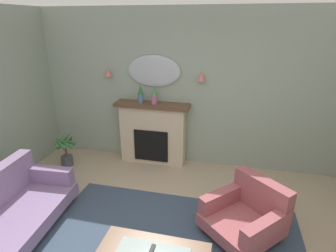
{
  "coord_description": "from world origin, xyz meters",
  "views": [
    {
      "loc": [
        0.59,
        -2.11,
        2.54
      ],
      "look_at": [
        -0.24,
        1.39,
        1.16
      ],
      "focal_mm": 29.29,
      "sensor_mm": 36.0,
      "label": 1
    }
  ],
  "objects_px": {
    "wall_sconce_left": "(108,73)",
    "mantel_vase_right": "(141,94)",
    "wall_sconce_right": "(201,77)",
    "floral_couch": "(6,212)",
    "tv_remote": "(152,251)",
    "armchair_near_fireplace": "(247,213)",
    "wall_mirror": "(154,71)",
    "mantel_vase_left": "(154,95)",
    "fireplace": "(153,134)",
    "potted_plant_small_fern": "(65,148)"
  },
  "relations": [
    {
      "from": "mantel_vase_right",
      "to": "tv_remote",
      "type": "distance_m",
      "value": 2.85
    },
    {
      "from": "wall_sconce_left",
      "to": "floral_couch",
      "type": "bearing_deg",
      "value": -99.3
    },
    {
      "from": "mantel_vase_right",
      "to": "mantel_vase_left",
      "type": "bearing_deg",
      "value": 0.0
    },
    {
      "from": "fireplace",
      "to": "wall_sconce_left",
      "type": "height_order",
      "value": "wall_sconce_left"
    },
    {
      "from": "fireplace",
      "to": "floral_couch",
      "type": "bearing_deg",
      "value": -118.48
    },
    {
      "from": "tv_remote",
      "to": "armchair_near_fireplace",
      "type": "bearing_deg",
      "value": 46.34
    },
    {
      "from": "armchair_near_fireplace",
      "to": "potted_plant_small_fern",
      "type": "height_order",
      "value": "armchair_near_fireplace"
    },
    {
      "from": "wall_mirror",
      "to": "armchair_near_fireplace",
      "type": "height_order",
      "value": "wall_mirror"
    },
    {
      "from": "wall_mirror",
      "to": "potted_plant_small_fern",
      "type": "height_order",
      "value": "wall_mirror"
    },
    {
      "from": "wall_sconce_left",
      "to": "armchair_near_fireplace",
      "type": "relative_size",
      "value": 0.12
    },
    {
      "from": "mantel_vase_right",
      "to": "wall_sconce_right",
      "type": "distance_m",
      "value": 1.11
    },
    {
      "from": "wall_mirror",
      "to": "wall_sconce_right",
      "type": "distance_m",
      "value": 0.85
    },
    {
      "from": "armchair_near_fireplace",
      "to": "tv_remote",
      "type": "bearing_deg",
      "value": -133.66
    },
    {
      "from": "wall_mirror",
      "to": "floral_couch",
      "type": "relative_size",
      "value": 0.54
    },
    {
      "from": "mantel_vase_right",
      "to": "wall_mirror",
      "type": "xyz_separation_m",
      "value": [
        0.2,
        0.17,
        0.38
      ]
    },
    {
      "from": "mantel_vase_left",
      "to": "floral_couch",
      "type": "distance_m",
      "value": 2.78
    },
    {
      "from": "wall_sconce_right",
      "to": "potted_plant_small_fern",
      "type": "bearing_deg",
      "value": -165.32
    },
    {
      "from": "fireplace",
      "to": "wall_mirror",
      "type": "distance_m",
      "value": 1.15
    },
    {
      "from": "mantel_vase_left",
      "to": "mantel_vase_right",
      "type": "bearing_deg",
      "value": 180.0
    },
    {
      "from": "fireplace",
      "to": "wall_mirror",
      "type": "relative_size",
      "value": 1.42
    },
    {
      "from": "wall_sconce_right",
      "to": "tv_remote",
      "type": "distance_m",
      "value": 2.93
    },
    {
      "from": "wall_mirror",
      "to": "floral_couch",
      "type": "height_order",
      "value": "wall_mirror"
    },
    {
      "from": "floral_couch",
      "to": "armchair_near_fireplace",
      "type": "distance_m",
      "value": 3.0
    },
    {
      "from": "wall_mirror",
      "to": "floral_couch",
      "type": "distance_m",
      "value": 3.06
    },
    {
      "from": "wall_sconce_left",
      "to": "tv_remote",
      "type": "height_order",
      "value": "wall_sconce_left"
    },
    {
      "from": "mantel_vase_right",
      "to": "armchair_near_fireplace",
      "type": "xyz_separation_m",
      "value": [
        1.88,
        -1.56,
        -1.02
      ]
    },
    {
      "from": "fireplace",
      "to": "wall_sconce_right",
      "type": "bearing_deg",
      "value": 6.16
    },
    {
      "from": "tv_remote",
      "to": "floral_couch",
      "type": "distance_m",
      "value": 2.01
    },
    {
      "from": "floral_couch",
      "to": "mantel_vase_right",
      "type": "bearing_deg",
      "value": 65.27
    },
    {
      "from": "tv_remote",
      "to": "potted_plant_small_fern",
      "type": "xyz_separation_m",
      "value": [
        -2.27,
        2.04,
        -0.11
      ]
    },
    {
      "from": "wall_sconce_left",
      "to": "wall_sconce_right",
      "type": "height_order",
      "value": "same"
    },
    {
      "from": "armchair_near_fireplace",
      "to": "wall_mirror",
      "type": "bearing_deg",
      "value": 134.19
    },
    {
      "from": "fireplace",
      "to": "wall_mirror",
      "type": "bearing_deg",
      "value": 90.0
    },
    {
      "from": "fireplace",
      "to": "wall_sconce_left",
      "type": "xyz_separation_m",
      "value": [
        -0.85,
        0.09,
        1.09
      ]
    },
    {
      "from": "tv_remote",
      "to": "potted_plant_small_fern",
      "type": "relative_size",
      "value": 0.25
    },
    {
      "from": "wall_sconce_left",
      "to": "armchair_near_fireplace",
      "type": "bearing_deg",
      "value": -33.57
    },
    {
      "from": "fireplace",
      "to": "mantel_vase_right",
      "type": "height_order",
      "value": "mantel_vase_right"
    },
    {
      "from": "wall_sconce_right",
      "to": "mantel_vase_left",
      "type": "bearing_deg",
      "value": -171.47
    },
    {
      "from": "wall_sconce_right",
      "to": "floral_couch",
      "type": "bearing_deg",
      "value": -131.33
    },
    {
      "from": "floral_couch",
      "to": "wall_sconce_left",
      "type": "bearing_deg",
      "value": 80.7
    },
    {
      "from": "mantel_vase_right",
      "to": "wall_mirror",
      "type": "bearing_deg",
      "value": 40.36
    },
    {
      "from": "wall_sconce_left",
      "to": "mantel_vase_right",
      "type": "bearing_deg",
      "value": -10.46
    },
    {
      "from": "wall_mirror",
      "to": "wall_sconce_left",
      "type": "height_order",
      "value": "wall_mirror"
    },
    {
      "from": "potted_plant_small_fern",
      "to": "fireplace",
      "type": "bearing_deg",
      "value": 19.18
    },
    {
      "from": "floral_couch",
      "to": "fireplace",
      "type": "bearing_deg",
      "value": 61.52
    },
    {
      "from": "floral_couch",
      "to": "armchair_near_fireplace",
      "type": "xyz_separation_m",
      "value": [
        2.92,
        0.7,
        -0.01
      ]
    },
    {
      "from": "floral_couch",
      "to": "potted_plant_small_fern",
      "type": "height_order",
      "value": "floral_couch"
    },
    {
      "from": "fireplace",
      "to": "wall_sconce_right",
      "type": "height_order",
      "value": "wall_sconce_right"
    },
    {
      "from": "wall_sconce_left",
      "to": "wall_sconce_right",
      "type": "bearing_deg",
      "value": 0.0
    },
    {
      "from": "fireplace",
      "to": "floral_couch",
      "type": "relative_size",
      "value": 0.77
    }
  ]
}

